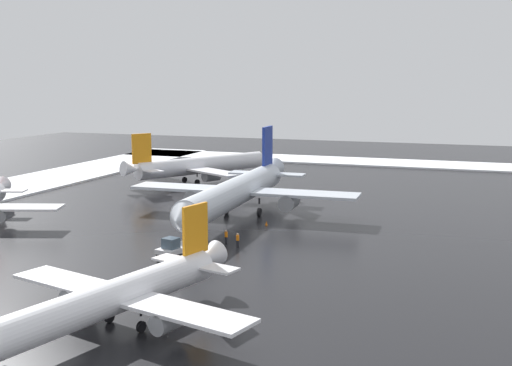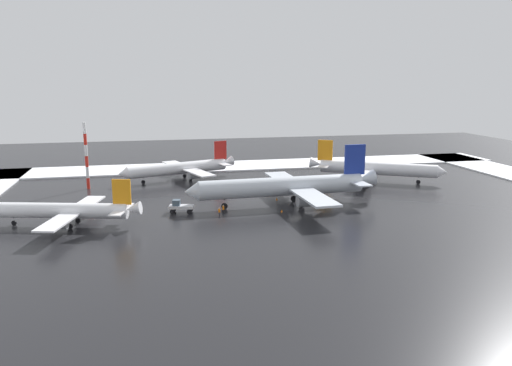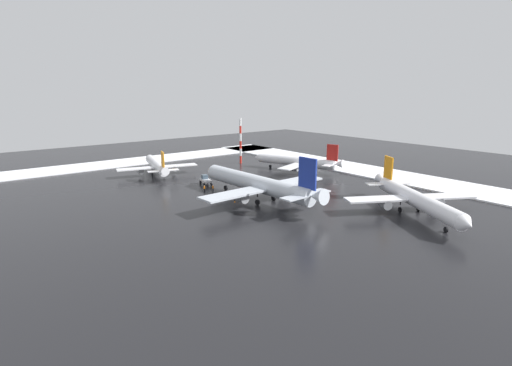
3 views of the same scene
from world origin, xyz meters
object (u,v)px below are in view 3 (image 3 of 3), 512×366
airplane_foreground_jet (259,184)px  airplane_distant_tail (415,199)px  airplane_parked_starboard (157,165)px  ground_crew_mid_apron (213,188)px  airplane_parked_portside (297,161)px  antenna_mast (240,141)px  traffic_cone_mid_line (272,195)px  traffic_cone_near_nose (235,201)px  pushback_tug (205,180)px  ground_crew_near_tug (204,188)px

airplane_foreground_jet → airplane_distant_tail: size_ratio=1.32×
airplane_parked_starboard → ground_crew_mid_apron: (-28.07, -1.97, -1.78)m
airplane_parked_portside → antenna_mast: antenna_mast is taller
airplane_parked_starboard → traffic_cone_mid_line: (-40.72, -10.52, -2.47)m
traffic_cone_near_nose → traffic_cone_mid_line: bearing=-99.1°
antenna_mast → traffic_cone_mid_line: size_ratio=27.96×
pushback_tug → ground_crew_mid_apron: 8.33m
traffic_cone_mid_line → pushback_tug: bearing=16.0°
antenna_mast → traffic_cone_near_nose: antenna_mast is taller
airplane_distant_tail → ground_crew_near_tug: 48.62m
airplane_foreground_jet → airplane_distant_tail: bearing=-148.5°
antenna_mast → traffic_cone_mid_line: (-39.90, 19.92, -7.41)m
airplane_foreground_jet → ground_crew_mid_apron: 14.25m
airplane_parked_portside → ground_crew_mid_apron: (-5.59, 34.50, -2.05)m
pushback_tug → traffic_cone_near_nose: pushback_tug is taller
airplane_parked_starboard → ground_crew_mid_apron: size_ratio=16.16×
airplane_distant_tail → ground_crew_mid_apron: airplane_distant_tail is taller
airplane_parked_portside → ground_crew_near_tug: bearing=78.2°
pushback_tug → ground_crew_mid_apron: pushback_tug is taller
pushback_tug → traffic_cone_near_nose: 19.39m
airplane_distant_tail → ground_crew_near_tug: bearing=-120.5°
airplane_parked_portside → ground_crew_mid_apron: airplane_parked_portside is taller
airplane_parked_starboard → ground_crew_near_tug: 27.09m
airplane_foreground_jet → airplane_parked_starboard: airplane_foreground_jet is taller
airplane_parked_portside → antenna_mast: bearing=-3.4°
airplane_parked_portside → antenna_mast: (21.66, 6.03, 4.67)m
airplane_parked_portside → airplane_distant_tail: bearing=146.4°
ground_crew_near_tug → traffic_cone_near_nose: size_ratio=3.11×
ground_crew_near_tug → airplane_distant_tail: bearing=-146.1°
airplane_distant_tail → pushback_tug: size_ratio=6.09×
pushback_tug → traffic_cone_mid_line: bearing=-151.0°
airplane_parked_portside → airplane_parked_starboard: (22.48, 36.47, -0.27)m
ground_crew_near_tug → ground_crew_mid_apron: same height
airplane_parked_starboard → airplane_distant_tail: bearing=-146.1°
antenna_mast → pushback_tug: bearing=126.9°
airplane_parked_portside → traffic_cone_near_nose: (-16.67, 35.73, -2.75)m
ground_crew_near_tug → airplane_foreground_jet: bearing=-154.4°
ground_crew_near_tug → traffic_cone_mid_line: size_ratio=3.11×
airplane_foreground_jet → ground_crew_mid_apron: airplane_foreground_jet is taller
airplane_foreground_jet → traffic_cone_near_nose: bearing=63.0°
traffic_cone_mid_line → traffic_cone_near_nose: bearing=80.9°
ground_crew_near_tug → ground_crew_mid_apron: 2.12m
airplane_parked_portside → pushback_tug: size_ratio=6.00×
pushback_tug → airplane_parked_starboard: bearing=25.9°
airplane_foreground_jet → airplane_parked_portside: (19.00, -30.68, -0.89)m
airplane_distant_tail → airplane_parked_starboard: size_ratio=1.10×
ground_crew_mid_apron → airplane_parked_portside: bearing=122.9°
ground_crew_mid_apron → traffic_cone_near_nose: ground_crew_mid_apron is taller
ground_crew_near_tug → antenna_mast: bearing=-45.0°
airplane_parked_starboard → traffic_cone_near_nose: (-39.15, -0.75, -2.47)m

